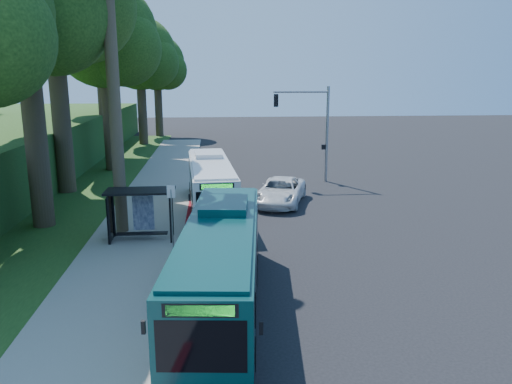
{
  "coord_description": "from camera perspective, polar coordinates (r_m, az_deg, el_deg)",
  "views": [
    {
      "loc": [
        -3.55,
        -26.03,
        7.76
      ],
      "look_at": [
        -1.22,
        1.0,
        1.4
      ],
      "focal_mm": 35.0,
      "sensor_mm": 36.0,
      "label": 1
    }
  ],
  "objects": [
    {
      "name": "grass_verge",
      "position": [
        33.35,
        -21.24,
        -1.12
      ],
      "size": [
        8.0,
        70.0,
        0.06
      ],
      "primitive_type": "cube",
      "color": "#234719",
      "rests_on": "ground"
    },
    {
      "name": "traffic_signal_pole",
      "position": [
        36.92,
        6.61,
        7.93
      ],
      "size": [
        4.1,
        0.3,
        7.0
      ],
      "color": "gray",
      "rests_on": "ground"
    },
    {
      "name": "white_bus",
      "position": [
        29.15,
        -5.23,
        0.87
      ],
      "size": [
        2.97,
        10.89,
        3.21
      ],
      "rotation": [
        0.0,
        0.0,
        0.06
      ],
      "color": "silver",
      "rests_on": "ground"
    },
    {
      "name": "tree_2",
      "position": [
        42.92,
        -16.82,
        16.29
      ],
      "size": [
        8.82,
        8.4,
        15.12
      ],
      "color": "#382B1E",
      "rests_on": "ground"
    },
    {
      "name": "sidewalk",
      "position": [
        27.41,
        -12.61,
        -3.45
      ],
      "size": [
        4.5,
        70.0,
        0.12
      ],
      "primitive_type": "cube",
      "color": "gray",
      "rests_on": "ground"
    },
    {
      "name": "bus_shelter",
      "position": [
        24.21,
        -13.57,
        -1.42
      ],
      "size": [
        3.2,
        1.51,
        2.55
      ],
      "color": "black",
      "rests_on": "ground"
    },
    {
      "name": "ground",
      "position": [
        27.4,
        2.73,
        -3.27
      ],
      "size": [
        140.0,
        140.0,
        0.0
      ],
      "primitive_type": "plane",
      "color": "black",
      "rests_on": "ground"
    },
    {
      "name": "red_curb",
      "position": [
        23.38,
        -8.25,
        -6.16
      ],
      "size": [
        0.25,
        30.0,
        0.13
      ],
      "primitive_type": "cube",
      "color": "maroon",
      "rests_on": "ground"
    },
    {
      "name": "teal_bus",
      "position": [
        16.9,
        -4.01,
        -8.14
      ],
      "size": [
        3.44,
        11.31,
        3.32
      ],
      "rotation": [
        0.0,
        0.0,
        -0.1
      ],
      "color": "#093535",
      "rests_on": "ground"
    },
    {
      "name": "tree_4",
      "position": [
        58.58,
        -13.07,
        14.79
      ],
      "size": [
        8.4,
        8.0,
        14.14
      ],
      "color": "#382B1E",
      "rests_on": "ground"
    },
    {
      "name": "tree_0",
      "position": [
        27.7,
        -24.99,
        19.17
      ],
      "size": [
        8.4,
        8.0,
        15.7
      ],
      "color": "#382B1E",
      "rests_on": "ground"
    },
    {
      "name": "tree_5",
      "position": [
        66.39,
        -11.2,
        14.0
      ],
      "size": [
        7.35,
        7.0,
        12.86
      ],
      "color": "#382B1E",
      "rests_on": "ground"
    },
    {
      "name": "pickup",
      "position": [
        30.83,
        2.83,
        0.09
      ],
      "size": [
        4.16,
        6.12,
        1.56
      ],
      "primitive_type": "imported",
      "rotation": [
        0.0,
        0.0,
        -0.31
      ],
      "color": "silver",
      "rests_on": "ground"
    },
    {
      "name": "stop_sign_pole",
      "position": [
        21.87,
        -9.61,
        -2.04
      ],
      "size": [
        0.35,
        0.06,
        3.17
      ],
      "color": "gray",
      "rests_on": "ground"
    },
    {
      "name": "tree_3",
      "position": [
        51.24,
        -17.35,
        17.35
      ],
      "size": [
        10.08,
        9.6,
        17.28
      ],
      "color": "#382B1E",
      "rests_on": "ground"
    }
  ]
}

